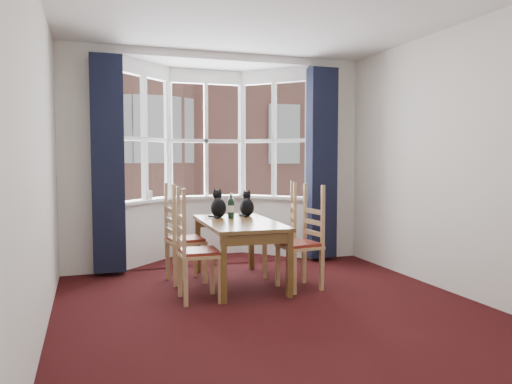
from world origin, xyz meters
name	(u,v)px	position (x,y,z in m)	size (l,w,h in m)	color
floor	(280,314)	(0.00, 0.00, 0.00)	(4.50, 4.50, 0.00)	black
ceiling	(281,2)	(0.00, 0.00, 2.80)	(4.50, 4.50, 0.00)	white
wall_left	(39,162)	(-2.00, 0.00, 1.40)	(4.50, 4.50, 0.00)	silver
wall_right	(462,161)	(2.00, 0.00, 1.40)	(4.50, 4.50, 0.00)	silver
wall_near	(454,165)	(0.00, -2.25, 1.40)	(4.00, 4.00, 0.00)	silver
wall_back_pier_left	(87,160)	(-1.65, 2.25, 1.40)	(0.70, 0.12, 2.80)	silver
wall_back_pier_right	(331,160)	(1.65, 2.25, 1.40)	(0.70, 0.12, 2.80)	silver
bay_window	(210,160)	(0.00, 2.75, 1.40)	(2.76, 0.94, 2.80)	white
curtain_left	(108,164)	(-1.42, 2.07, 1.35)	(0.38, 0.22, 2.60)	black
curtain_right	(322,163)	(1.42, 2.07, 1.35)	(0.38, 0.22, 2.60)	black
dining_table	(239,228)	(-0.04, 1.16, 0.64)	(0.83, 1.50, 0.72)	brown
chair_left_near	(190,254)	(-0.70, 0.68, 0.47)	(0.41, 0.43, 0.92)	tan
chair_left_far	(178,242)	(-0.69, 1.46, 0.47)	(0.44, 0.46, 0.92)	tan
chair_right_near	(307,245)	(0.62, 0.78, 0.47)	(0.45, 0.47, 0.92)	tan
chair_right_far	(286,236)	(0.62, 1.40, 0.47)	(0.51, 0.52, 0.92)	tan
cat_left	(218,206)	(-0.18, 1.59, 0.85)	(0.20, 0.27, 0.35)	black
cat_right	(247,206)	(0.19, 1.60, 0.84)	(0.23, 0.27, 0.33)	black
wine_bottle	(231,207)	(-0.05, 1.46, 0.85)	(0.08, 0.08, 0.30)	black
candle_tall	(150,195)	(-0.86, 2.60, 0.93)	(0.06, 0.06, 0.11)	white
street	(115,262)	(0.00, 32.25, -6.00)	(80.00, 80.00, 0.00)	#333335
tenement_building	(137,153)	(0.00, 14.01, 1.60)	(18.40, 7.80, 15.20)	#A16253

